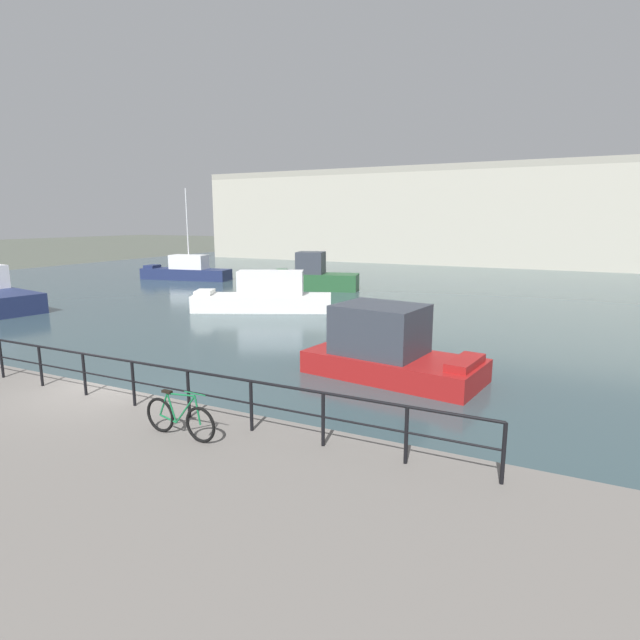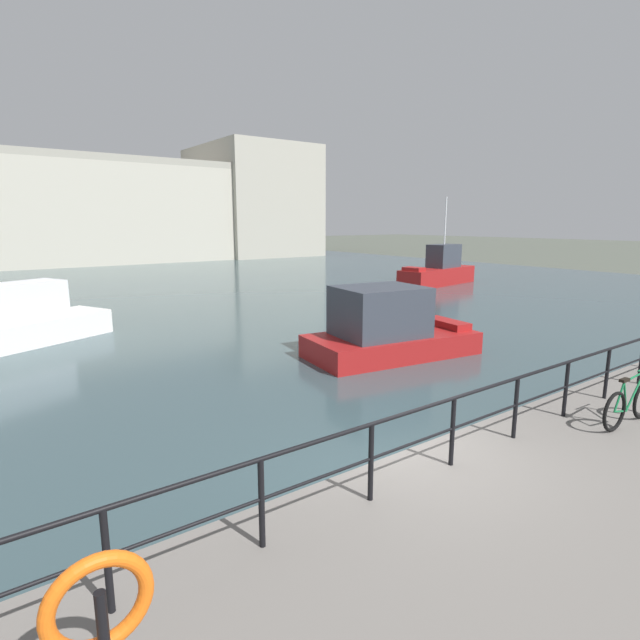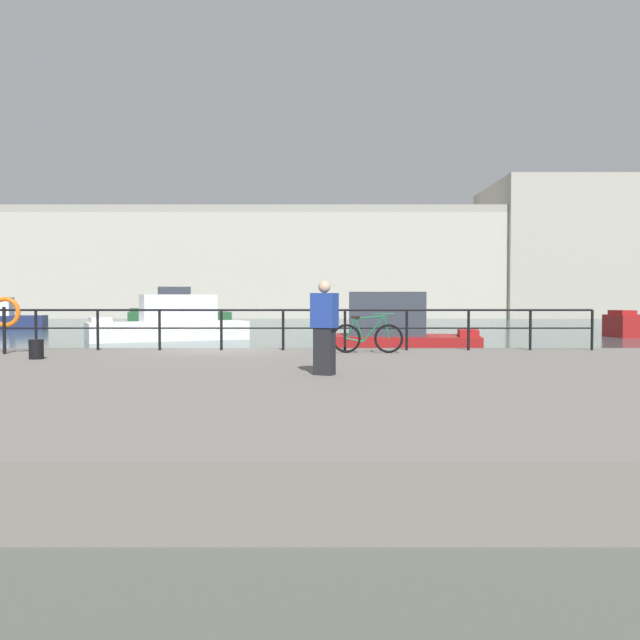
% 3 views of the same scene
% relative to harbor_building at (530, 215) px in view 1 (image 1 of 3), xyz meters
% --- Properties ---
extents(ground_plane, '(240.00, 240.00, 0.00)m').
position_rel_harbor_building_xyz_m(ground_plane, '(-5.84, -54.02, -5.43)').
color(ground_plane, '#4C5147').
extents(water_basin, '(80.00, 60.00, 0.01)m').
position_rel_harbor_building_xyz_m(water_basin, '(-5.84, -23.82, -5.43)').
color(water_basin, '#33474C').
rests_on(water_basin, ground_plane).
extents(harbor_building, '(65.58, 15.85, 13.64)m').
position_rel_harbor_building_xyz_m(harbor_building, '(0.00, 0.00, 0.00)').
color(harbor_building, '#B2AD9E').
rests_on(harbor_building, ground_plane).
extents(moored_red_daysailer, '(7.67, 4.96, 2.21)m').
position_rel_harbor_building_xyz_m(moored_red_daysailer, '(-10.41, -39.36, -4.61)').
color(moored_red_daysailer, white).
rests_on(moored_red_daysailer, water_basin).
extents(moored_blue_motorboat, '(6.47, 3.64, 2.70)m').
position_rel_harbor_building_xyz_m(moored_blue_motorboat, '(-11.91, -30.39, -4.49)').
color(moored_blue_motorboat, '#23512D').
rests_on(moored_blue_motorboat, water_basin).
extents(moored_green_narrowboat, '(7.85, 3.24, 7.46)m').
position_rel_harbor_building_xyz_m(moored_green_narrowboat, '(-24.36, -29.48, -4.66)').
color(moored_green_narrowboat, navy).
rests_on(moored_green_narrowboat, water_basin).
extents(moored_small_launch, '(5.82, 3.32, 2.29)m').
position_rel_harbor_building_xyz_m(moored_small_launch, '(-0.41, -47.78, -4.52)').
color(moored_small_launch, maroon).
rests_on(moored_small_launch, water_basin).
extents(quay_railing, '(19.43, 0.07, 1.08)m').
position_rel_harbor_building_xyz_m(quay_railing, '(-5.78, -54.77, -3.96)').
color(quay_railing, black).
rests_on(quay_railing, quay_promenade).
extents(parked_bicycle, '(1.77, 0.13, 0.98)m').
position_rel_harbor_building_xyz_m(parked_bicycle, '(-2.03, -55.66, -4.31)').
color(parked_bicycle, black).
rests_on(parked_bicycle, quay_promenade).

